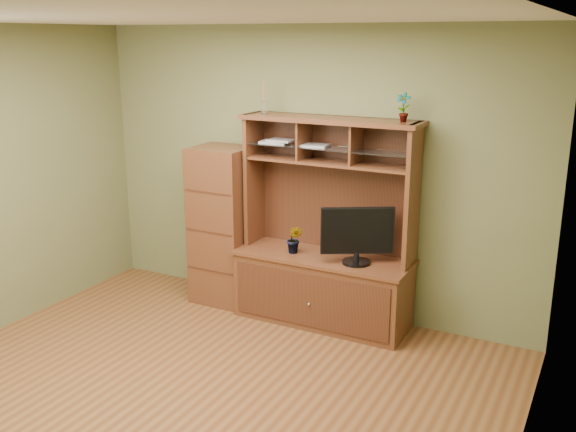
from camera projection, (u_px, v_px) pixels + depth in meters
The scene contains 8 objects.
room at pixel (180, 224), 4.36m from camera, with size 4.54×4.04×2.74m.
media_hutch at pixel (324, 268), 5.93m from camera, with size 1.66×0.61×1.90m.
monitor at pixel (357, 234), 5.59m from camera, with size 0.59×0.37×0.51m.
orchid_plant at pixel (295, 239), 5.90m from camera, with size 0.15×0.12×0.27m, color #315A1F.
top_plant at pixel (403, 107), 5.29m from camera, with size 0.13×0.09×0.25m, color #336222.
reed_diffuser at pixel (264, 100), 5.88m from camera, with size 0.06×0.06×0.31m.
magazines at pixel (289, 142), 5.87m from camera, with size 0.68×0.23×0.04m.
side_cabinet at pixel (223, 225), 6.35m from camera, with size 0.56×0.51×1.56m.
Camera 1 is at (2.59, -3.37, 2.58)m, focal length 40.00 mm.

